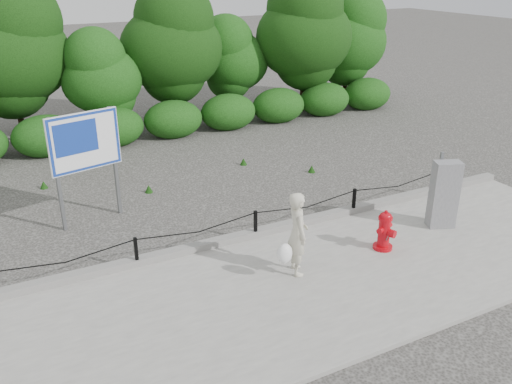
{
  "coord_description": "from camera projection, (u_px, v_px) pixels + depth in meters",
  "views": [
    {
      "loc": [
        -4.6,
        -8.84,
        5.35
      ],
      "look_at": [
        0.12,
        0.2,
        1.0
      ],
      "focal_mm": 38.0,
      "sensor_mm": 36.0,
      "label": 1
    }
  ],
  "objects": [
    {
      "name": "ground",
      "position": [
        255.0,
        240.0,
        11.26
      ],
      "size": [
        90.0,
        90.0,
        0.0
      ],
      "primitive_type": "plane",
      "color": "#2D2B28",
      "rests_on": "ground"
    },
    {
      "name": "sidewalk",
      "position": [
        307.0,
        286.0,
        9.62
      ],
      "size": [
        14.0,
        4.0,
        0.08
      ],
      "primitive_type": "cube",
      "color": "gray",
      "rests_on": "ground"
    },
    {
      "name": "curb",
      "position": [
        254.0,
        233.0,
        11.24
      ],
      "size": [
        14.0,
        0.22,
        0.14
      ],
      "primitive_type": "cube",
      "color": "slate",
      "rests_on": "sidewalk"
    },
    {
      "name": "chain_barrier",
      "position": [
        255.0,
        221.0,
        11.08
      ],
      "size": [
        10.06,
        0.06,
        0.6
      ],
      "color": "black",
      "rests_on": "sidewalk"
    },
    {
      "name": "treeline",
      "position": [
        153.0,
        49.0,
        17.86
      ],
      "size": [
        20.48,
        3.98,
        5.01
      ],
      "color": "black",
      "rests_on": "ground"
    },
    {
      "name": "fire_hydrant",
      "position": [
        385.0,
        231.0,
        10.64
      ],
      "size": [
        0.5,
        0.5,
        0.83
      ],
      "rotation": [
        0.0,
        0.0,
        0.36
      ],
      "color": "#B50610",
      "rests_on": "sidewalk"
    },
    {
      "name": "pedestrian",
      "position": [
        297.0,
        235.0,
        9.66
      ],
      "size": [
        0.75,
        0.66,
        1.58
      ],
      "rotation": [
        0.0,
        0.0,
        1.3
      ],
      "color": "beige",
      "rests_on": "sidewalk"
    },
    {
      "name": "utility_cabinet",
      "position": [
        444.0,
        194.0,
        11.43
      ],
      "size": [
        0.64,
        0.51,
        1.62
      ],
      "rotation": [
        0.0,
        0.0,
        -0.39
      ],
      "color": "gray",
      "rests_on": "sidewalk"
    },
    {
      "name": "advertising_sign",
      "position": [
        85.0,
        147.0,
        11.38
      ],
      "size": [
        1.53,
        0.46,
        2.5
      ],
      "rotation": [
        0.0,
        0.0,
        0.24
      ],
      "color": "slate",
      "rests_on": "ground"
    }
  ]
}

